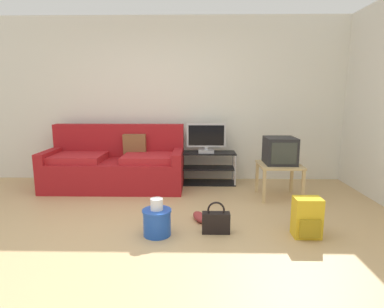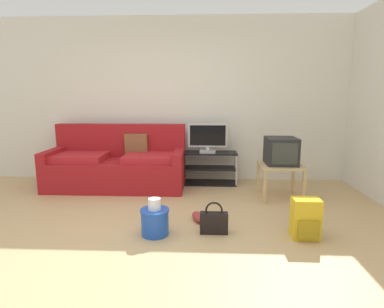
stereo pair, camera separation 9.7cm
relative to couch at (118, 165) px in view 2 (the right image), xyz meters
name	(u,v)px [view 2 (the right image)]	position (x,y,z in m)	size (l,w,h in m)	color
ground_plane	(138,241)	(0.72, -1.87, -0.36)	(9.00, 9.80, 0.02)	tan
wall_back	(166,100)	(0.72, 0.58, 1.00)	(9.00, 0.10, 2.70)	silver
couch	(118,165)	(0.00, 0.00, 0.00)	(2.10, 0.88, 0.97)	maroon
tv_stand	(207,168)	(1.42, 0.24, -0.09)	(0.95, 0.38, 0.52)	black
flat_tv	(208,138)	(1.42, 0.22, 0.40)	(0.63, 0.22, 0.47)	#B2B2B7
side_table	(280,169)	(2.43, -0.46, 0.06)	(0.58, 0.58, 0.48)	tan
crt_tv	(281,151)	(2.43, -0.44, 0.32)	(0.41, 0.44, 0.37)	#232326
backpack	(306,219)	(2.40, -1.74, -0.15)	(0.27, 0.27, 0.41)	gold
handbag	(214,222)	(1.48, -1.67, -0.23)	(0.29, 0.11, 0.34)	black
cleaning_bucket	(155,220)	(0.87, -1.73, -0.19)	(0.30, 0.30, 0.39)	blue
sneakers_pair	(208,217)	(1.42, -1.34, -0.31)	(0.43, 0.31, 0.09)	#993333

